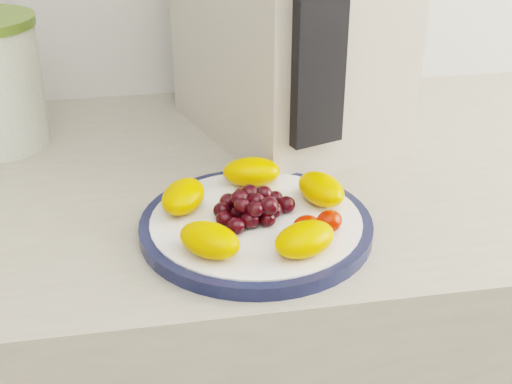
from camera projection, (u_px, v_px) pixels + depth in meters
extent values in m
cylinder|color=#141A39|center=(256.00, 226.00, 0.78)|extent=(0.25, 0.25, 0.01)
cylinder|color=white|center=(256.00, 226.00, 0.78)|extent=(0.23, 0.23, 0.02)
cube|color=black|center=(319.00, 26.00, 0.79)|extent=(0.07, 0.04, 0.28)
ellipsoid|color=orange|center=(321.00, 189.00, 0.80)|extent=(0.06, 0.08, 0.03)
ellipsoid|color=orange|center=(252.00, 172.00, 0.84)|extent=(0.07, 0.05, 0.03)
ellipsoid|color=orange|center=(183.00, 196.00, 0.78)|extent=(0.07, 0.08, 0.03)
ellipsoid|color=orange|center=(210.00, 240.00, 0.70)|extent=(0.08, 0.08, 0.03)
ellipsoid|color=orange|center=(305.00, 239.00, 0.70)|extent=(0.08, 0.07, 0.03)
ellipsoid|color=black|center=(256.00, 212.00, 0.77)|extent=(0.02, 0.02, 0.02)
ellipsoid|color=black|center=(273.00, 210.00, 0.77)|extent=(0.02, 0.02, 0.02)
ellipsoid|color=black|center=(262.00, 204.00, 0.78)|extent=(0.02, 0.02, 0.02)
ellipsoid|color=black|center=(245.00, 205.00, 0.78)|extent=(0.02, 0.02, 0.02)
ellipsoid|color=black|center=(239.00, 213.00, 0.76)|extent=(0.02, 0.02, 0.02)
ellipsoid|color=black|center=(250.00, 219.00, 0.75)|extent=(0.02, 0.02, 0.02)
ellipsoid|color=black|center=(268.00, 219.00, 0.75)|extent=(0.02, 0.02, 0.02)
ellipsoid|color=black|center=(286.00, 204.00, 0.78)|extent=(0.02, 0.02, 0.02)
ellipsoid|color=black|center=(275.00, 198.00, 0.79)|extent=(0.02, 0.02, 0.02)
ellipsoid|color=black|center=(259.00, 195.00, 0.80)|extent=(0.02, 0.02, 0.02)
ellipsoid|color=black|center=(242.00, 196.00, 0.80)|extent=(0.02, 0.02, 0.02)
ellipsoid|color=black|center=(229.00, 202.00, 0.79)|extent=(0.02, 0.02, 0.02)
ellipsoid|color=black|center=(222.00, 210.00, 0.77)|extent=(0.02, 0.02, 0.02)
ellipsoid|color=black|center=(224.00, 219.00, 0.75)|extent=(0.02, 0.02, 0.02)
ellipsoid|color=black|center=(236.00, 226.00, 0.74)|extent=(0.02, 0.02, 0.02)
ellipsoid|color=black|center=(256.00, 201.00, 0.76)|extent=(0.02, 0.02, 0.02)
ellipsoid|color=black|center=(264.00, 194.00, 0.77)|extent=(0.02, 0.02, 0.02)
ellipsoid|color=black|center=(250.00, 193.00, 0.78)|extent=(0.02, 0.02, 0.02)
ellipsoid|color=black|center=(240.00, 199.00, 0.76)|extent=(0.02, 0.02, 0.02)
ellipsoid|color=black|center=(242.00, 206.00, 0.75)|extent=(0.02, 0.02, 0.02)
ellipsoid|color=black|center=(255.00, 209.00, 0.74)|extent=(0.02, 0.02, 0.02)
ellipsoid|color=black|center=(269.00, 206.00, 0.75)|extent=(0.02, 0.02, 0.02)
ellipsoid|color=red|center=(307.00, 226.00, 0.73)|extent=(0.03, 0.03, 0.02)
ellipsoid|color=red|center=(329.00, 221.00, 0.74)|extent=(0.04, 0.04, 0.02)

